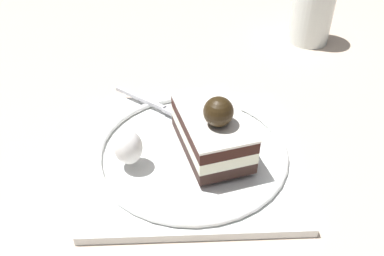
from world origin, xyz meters
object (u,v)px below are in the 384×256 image
fork (154,104)px  drink_glass_near (312,17)px  cake_slice (213,130)px  dessert_plate (192,154)px  whipped_cream_dollop (129,150)px

fork → drink_glass_near: bearing=29.5°
cake_slice → fork: (-0.06, 0.10, -0.02)m
fork → dessert_plate: bearing=-71.1°
whipped_cream_dollop → drink_glass_near: bearing=39.2°
dessert_plate → cake_slice: bearing=-10.1°
fork → drink_glass_near: (0.29, 0.17, 0.02)m
fork → cake_slice: bearing=-60.7°
dessert_plate → fork: size_ratio=2.80×
drink_glass_near → fork: bearing=-150.5°
dessert_plate → cake_slice: 0.04m
cake_slice → fork: bearing=119.3°
whipped_cream_dollop → drink_glass_near: drink_glass_near is taller
whipped_cream_dollop → drink_glass_near: (0.34, 0.27, 0.01)m
dessert_plate → cake_slice: cake_slice is taller
cake_slice → whipped_cream_dollop: 0.10m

